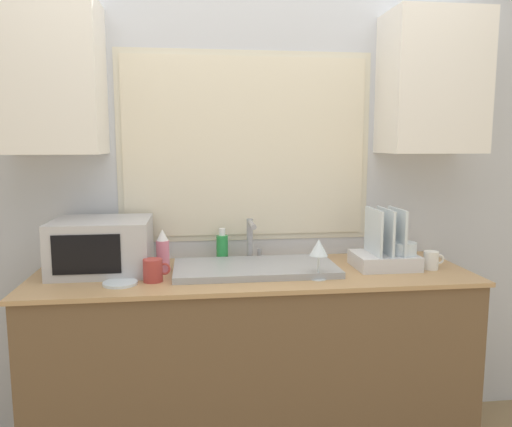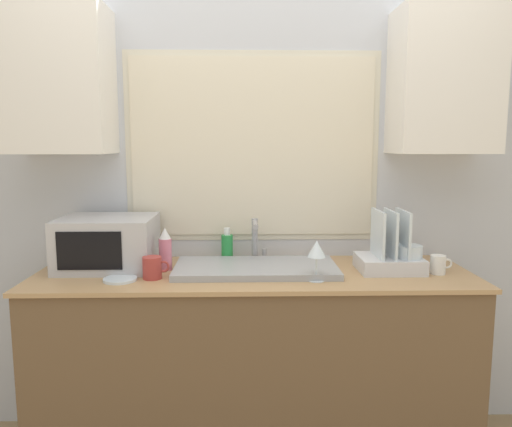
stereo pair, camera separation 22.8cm
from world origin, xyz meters
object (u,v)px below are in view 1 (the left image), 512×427
spray_bottle (163,252)px  dish_rack (387,252)px  mug_near_sink (153,270)px  microwave (102,246)px  soap_bottle (222,247)px  wine_glass (319,249)px  faucet (251,236)px

spray_bottle → dish_rack: bearing=-2.8°
dish_rack → mug_near_sink: dish_rack is taller
microwave → spray_bottle: size_ratio=2.19×
soap_bottle → dish_rack: bearing=-16.6°
mug_near_sink → wine_glass: wine_glass is taller
wine_glass → microwave: bearing=165.0°
dish_rack → spray_bottle: bearing=177.2°
wine_glass → dish_rack: bearing=22.9°
spray_bottle → mug_near_sink: (-0.03, -0.16, -0.05)m
dish_rack → wine_glass: (-0.38, -0.16, 0.06)m
dish_rack → wine_glass: size_ratio=1.63×
microwave → dish_rack: (1.35, -0.10, -0.05)m
faucet → wine_glass: faucet is taller
faucet → microwave: (-0.72, -0.11, -0.01)m
faucet → soap_bottle: 0.16m
faucet → dish_rack: dish_rack is taller
spray_bottle → wine_glass: 0.72m
dish_rack → mug_near_sink: 1.11m
microwave → wine_glass: bearing=-15.0°
mug_near_sink → soap_bottle: bearing=46.7°
microwave → wine_glass: size_ratio=2.47×
microwave → soap_bottle: (0.57, 0.13, -0.05)m
faucet → mug_near_sink: (-0.47, -0.31, -0.08)m
dish_rack → spray_bottle: size_ratio=1.44×
spray_bottle → soap_bottle: (0.29, 0.18, -0.02)m
soap_bottle → wine_glass: size_ratio=0.95×
faucet → microwave: bearing=-171.5°
spray_bottle → mug_near_sink: size_ratio=1.70×
faucet → wine_glass: (0.26, -0.37, 0.00)m
dish_rack → mug_near_sink: bearing=-174.5°
microwave → spray_bottle: bearing=-9.7°
spray_bottle → faucet: bearing=19.7°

